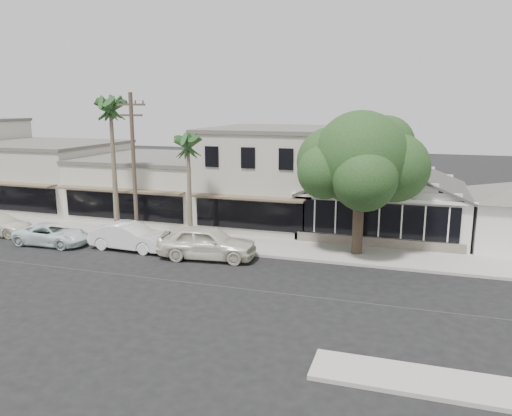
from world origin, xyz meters
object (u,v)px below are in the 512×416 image
(car_0, at_px, (207,242))
(car_2, at_px, (52,234))
(utility_pole, at_px, (134,165))
(car_1, at_px, (130,236))
(shade_tree, at_px, (360,161))

(car_0, xyz_separation_m, car_2, (-10.00, -0.30, -0.28))
(utility_pole, xyz_separation_m, car_1, (0.21, -1.18, -4.00))
(car_0, xyz_separation_m, shade_tree, (7.70, 3.28, 4.37))
(utility_pole, distance_m, car_1, 4.18)
(utility_pole, relative_size, shade_tree, 1.12)
(car_1, height_order, shade_tree, shade_tree)
(utility_pole, distance_m, car_2, 6.57)
(utility_pole, height_order, car_0, utility_pole)
(car_2, bearing_deg, utility_pole, -71.87)
(car_0, bearing_deg, shade_tree, -73.57)
(utility_pole, bearing_deg, car_0, -15.24)
(utility_pole, relative_size, car_0, 1.67)
(car_1, bearing_deg, utility_pole, 12.16)
(car_1, relative_size, car_2, 1.04)
(car_2, xyz_separation_m, shade_tree, (17.70, 3.58, 4.65))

